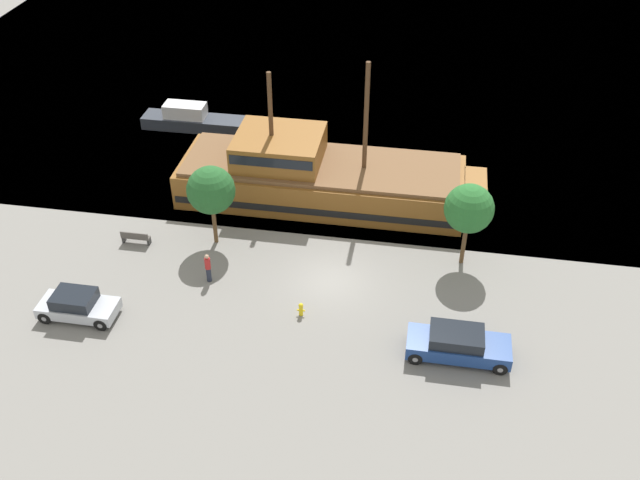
% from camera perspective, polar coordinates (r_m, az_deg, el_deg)
% --- Properties ---
extents(ground_plane, '(160.00, 160.00, 0.00)m').
position_cam_1_polar(ground_plane, '(39.29, 0.89, -3.26)').
color(ground_plane, gray).
extents(water_surface, '(80.00, 80.00, 0.00)m').
position_cam_1_polar(water_surface, '(78.13, 6.12, 17.62)').
color(water_surface, slate).
rests_on(water_surface, ground).
extents(pirate_ship, '(19.16, 5.92, 9.36)m').
position_cam_1_polar(pirate_ship, '(45.25, -0.18, 5.13)').
color(pirate_ship, brown).
rests_on(pirate_ship, water_surface).
extents(moored_boat_dockside, '(7.64, 1.86, 1.90)m').
position_cam_1_polar(moored_boat_dockside, '(54.80, -10.23, 9.48)').
color(moored_boat_dockside, '#2D333D').
rests_on(moored_boat_dockside, water_surface).
extents(parked_car_curb_front, '(4.00, 1.82, 1.47)m').
position_cam_1_polar(parked_car_curb_front, '(38.72, -18.85, -4.96)').
color(parked_car_curb_front, '#B7BCC6').
rests_on(parked_car_curb_front, ground_plane).
extents(parked_car_curb_mid, '(4.96, 1.97, 1.57)m').
position_cam_1_polar(parked_car_curb_mid, '(35.18, 10.97, -8.18)').
color(parked_car_curb_mid, navy).
rests_on(parked_car_curb_mid, ground_plane).
extents(fire_hydrant, '(0.42, 0.25, 0.76)m').
position_cam_1_polar(fire_hydrant, '(36.94, -1.54, -5.53)').
color(fire_hydrant, yellow).
rests_on(fire_hydrant, ground_plane).
extents(bench_promenade_east, '(1.68, 0.45, 0.85)m').
position_cam_1_polar(bench_promenade_east, '(43.07, -14.55, 0.19)').
color(bench_promenade_east, '#4C4742').
rests_on(bench_promenade_east, ground_plane).
extents(pedestrian_walking_near, '(0.32, 0.32, 1.79)m').
position_cam_1_polar(pedestrian_walking_near, '(39.17, -8.95, -2.20)').
color(pedestrian_walking_near, '#232838').
rests_on(pedestrian_walking_near, ground_plane).
extents(tree_row_east, '(2.76, 2.76, 4.98)m').
position_cam_1_polar(tree_row_east, '(40.54, -8.72, 3.95)').
color(tree_row_east, brown).
rests_on(tree_row_east, ground_plane).
extents(tree_row_mideast, '(2.72, 2.72, 5.03)m').
position_cam_1_polar(tree_row_mideast, '(39.23, 11.83, 2.46)').
color(tree_row_mideast, brown).
rests_on(tree_row_mideast, ground_plane).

